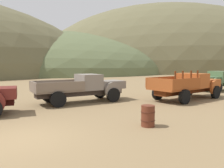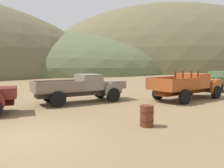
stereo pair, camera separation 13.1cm
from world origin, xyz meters
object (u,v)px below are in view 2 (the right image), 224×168
object	(u,v)px
truck_weathered_green	(222,81)
oil_drum_by_truck	(147,116)
truck_primer_gray	(88,87)
truck_oxide_orange	(191,85)

from	to	relation	value
truck_weathered_green	oil_drum_by_truck	xyz separation A→B (m)	(-13.41, -7.35, -0.55)
truck_primer_gray	truck_weathered_green	size ratio (longest dim) A/B	1.02
truck_oxide_orange	truck_primer_gray	bearing A→B (deg)	152.66
truck_primer_gray	oil_drum_by_truck	bearing A→B (deg)	-93.30
truck_oxide_orange	truck_weathered_green	world-z (taller)	truck_oxide_orange
truck_primer_gray	truck_oxide_orange	distance (m)	7.70
truck_oxide_orange	oil_drum_by_truck	bearing A→B (deg)	-157.71
truck_weathered_green	oil_drum_by_truck	distance (m)	15.30
truck_oxide_orange	truck_weathered_green	size ratio (longest dim) A/B	1.06
truck_primer_gray	oil_drum_by_truck	size ratio (longest dim) A/B	7.25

